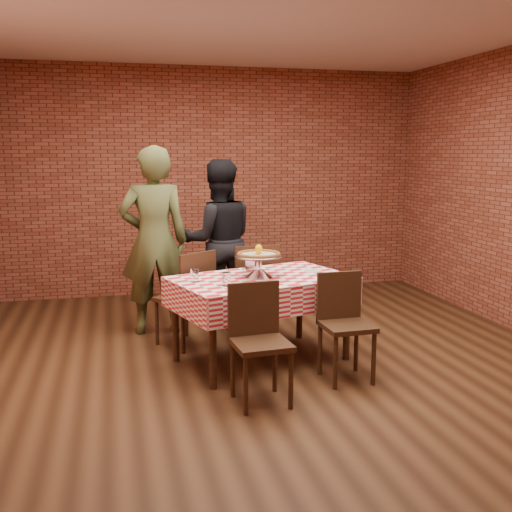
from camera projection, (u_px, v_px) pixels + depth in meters
name	position (u px, v px, depth m)	size (l,w,h in m)	color
ground	(270.00, 368.00, 5.12)	(6.00, 6.00, 0.00)	black
back_wall	(211.00, 182.00, 7.75)	(5.50, 5.50, 0.00)	brown
table	(261.00, 319.00, 5.26)	(1.48, 0.89, 0.75)	#3A2413
tablecloth	(262.00, 291.00, 5.22)	(1.52, 0.93, 0.26)	red
pizza_stand	(259.00, 266.00, 5.18)	(0.42, 0.42, 0.19)	silver
pizza	(259.00, 255.00, 5.16)	(0.38, 0.38, 0.03)	beige
lemon	(259.00, 249.00, 5.15)	(0.07, 0.07, 0.09)	yellow
water_glass_left	(226.00, 279.00, 4.84)	(0.07, 0.07, 0.11)	white
water_glass_right	(195.00, 275.00, 4.99)	(0.07, 0.07, 0.11)	white
side_plate	(313.00, 271.00, 5.41)	(0.15, 0.15, 0.01)	white
sweetener_packet_a	(329.00, 274.00, 5.29)	(0.05, 0.04, 0.01)	white
sweetener_packet_b	(325.00, 272.00, 5.38)	(0.05, 0.04, 0.01)	white
condiment_caddy	(248.00, 264.00, 5.43)	(0.09, 0.07, 0.13)	silver
chair_near_left	(261.00, 346.00, 4.35)	(0.40, 0.40, 0.88)	#3A2413
chair_near_right	(347.00, 328.00, 4.80)	(0.39, 0.39, 0.86)	#3A2413
chair_far_left	(184.00, 298.00, 5.69)	(0.44, 0.44, 0.92)	#3A2413
chair_far_right	(251.00, 289.00, 6.03)	(0.46, 0.46, 0.94)	#3A2413
diner_olive	(154.00, 241.00, 6.01)	(0.69, 0.45, 1.90)	#4A522A
diner_black	(218.00, 241.00, 6.50)	(0.85, 0.66, 1.76)	black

